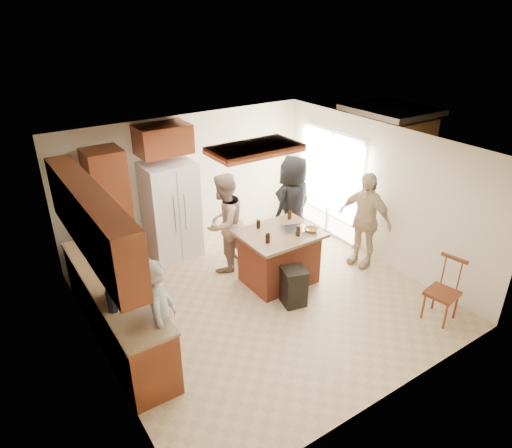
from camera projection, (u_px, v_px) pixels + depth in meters
room_shell at (380, 169)px, 10.38m from camera, size 8.00×5.20×5.00m
person_front_left at (161, 320)px, 5.53m from camera, size 0.68×0.75×1.67m
person_behind_left at (224, 223)px, 7.83m from camera, size 1.01×0.87×1.77m
person_behind_right at (293, 205)px, 8.38m from camera, size 1.03×0.79×1.87m
person_side_right at (364, 220)px, 7.98m from camera, size 0.74×1.11×1.74m
person_counter at (124, 303)px, 5.86m from camera, size 0.86×1.16×1.64m
left_cabinetry at (108, 280)px, 6.11m from camera, size 0.64×3.00×2.30m
back_wall_units at (124, 194)px, 7.72m from camera, size 1.80×0.60×2.45m
refrigerator at (171, 210)px, 8.26m from camera, size 0.90×0.76×1.80m
kitchen_island at (279, 257)px, 7.62m from camera, size 1.28×1.03×0.93m
island_items at (292, 229)px, 7.43m from camera, size 0.99×0.75×0.15m
trash_bin at (294, 286)px, 7.10m from camera, size 0.45×0.45×0.63m
spindle_chair at (443, 293)px, 6.72m from camera, size 0.49×0.49×0.99m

